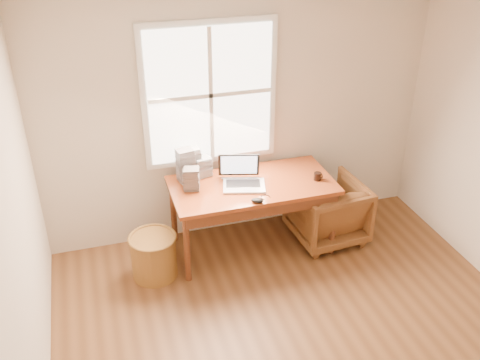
# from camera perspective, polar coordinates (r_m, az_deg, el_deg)

# --- Properties ---
(room_shell) EXTENTS (4.04, 4.54, 2.64)m
(room_shell) POSITION_cam_1_polar(r_m,az_deg,el_deg) (3.62, 9.16, -4.82)
(room_shell) COLOR brown
(room_shell) RESTS_ON ground
(desk) EXTENTS (1.60, 0.80, 0.04)m
(desk) POSITION_cam_1_polar(r_m,az_deg,el_deg) (5.22, 1.32, -0.55)
(desk) COLOR brown
(desk) RESTS_ON room_shell
(armchair) EXTENTS (0.75, 0.77, 0.65)m
(armchair) POSITION_cam_1_polar(r_m,az_deg,el_deg) (5.64, 9.27, -3.28)
(armchair) COLOR brown
(armchair) RESTS_ON room_shell
(wicker_stool) EXTENTS (0.55, 0.55, 0.43)m
(wicker_stool) POSITION_cam_1_polar(r_m,az_deg,el_deg) (5.18, -9.16, -8.04)
(wicker_stool) COLOR brown
(wicker_stool) RESTS_ON room_shell
(laptop) EXTENTS (0.47, 0.49, 0.29)m
(laptop) POSITION_cam_1_polar(r_m,az_deg,el_deg) (5.08, 0.44, 0.66)
(laptop) COLOR #B6B8BE
(laptop) RESTS_ON desk
(mouse) EXTENTS (0.13, 0.11, 0.04)m
(mouse) POSITION_cam_1_polar(r_m,az_deg,el_deg) (4.90, 1.86, -2.20)
(mouse) COLOR black
(mouse) RESTS_ON desk
(coffee_mug) EXTENTS (0.08, 0.08, 0.08)m
(coffee_mug) POSITION_cam_1_polar(r_m,az_deg,el_deg) (5.30, 8.26, 0.39)
(coffee_mug) COLOR black
(coffee_mug) RESTS_ON desk
(cd_stack_a) EXTENTS (0.18, 0.16, 0.31)m
(cd_stack_a) POSITION_cam_1_polar(r_m,az_deg,el_deg) (5.29, -5.18, 1.91)
(cd_stack_a) COLOR silver
(cd_stack_a) RESTS_ON desk
(cd_stack_b) EXTENTS (0.17, 0.16, 0.22)m
(cd_stack_b) POSITION_cam_1_polar(r_m,az_deg,el_deg) (5.08, -5.23, 0.15)
(cd_stack_b) COLOR #26262B
(cd_stack_b) RESTS_ON desk
(cd_stack_c) EXTENTS (0.17, 0.16, 0.34)m
(cd_stack_c) POSITION_cam_1_polar(r_m,az_deg,el_deg) (5.20, -5.84, 1.56)
(cd_stack_c) COLOR #9795A1
(cd_stack_c) RESTS_ON desk
(cd_stack_d) EXTENTS (0.18, 0.16, 0.20)m
(cd_stack_d) POSITION_cam_1_polar(r_m,az_deg,el_deg) (5.32, -4.04, 1.47)
(cd_stack_d) COLOR #B7BEC4
(cd_stack_d) RESTS_ON desk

